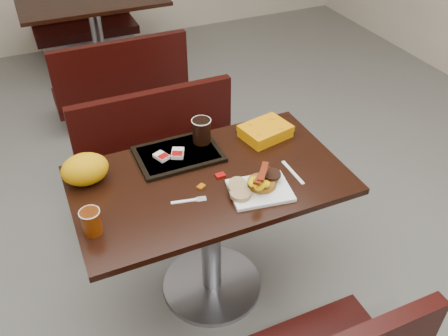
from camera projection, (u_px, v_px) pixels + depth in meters
name	position (u px, v px, depth m)	size (l,w,h in m)	color
floor	(212.00, 286.00, 2.57)	(6.00, 7.00, 0.01)	slate
table_near	(211.00, 237.00, 2.34)	(1.20, 0.70, 0.75)	black
bench_near_n	(166.00, 161.00, 2.86)	(1.00, 0.46, 0.72)	black
table_far	(99.00, 41.00, 4.23)	(1.20, 0.70, 0.75)	black
bench_far_s	(118.00, 76.00, 3.73)	(1.00, 0.46, 0.72)	black
bench_far_n	(84.00, 17.00, 4.74)	(1.00, 0.46, 0.72)	black
platter	(260.00, 190.00, 2.03)	(0.26, 0.20, 0.02)	white
pancake_stack	(262.00, 183.00, 2.04)	(0.12, 0.12, 0.03)	#956518
sausage_patty	(271.00, 174.00, 2.05)	(0.08, 0.08, 0.01)	black
scrambled_eggs	(259.00, 182.00, 1.99)	(0.09, 0.08, 0.05)	#FDC105
bacon_strips	(262.00, 175.00, 1.98)	(0.15, 0.07, 0.01)	#4E1305
muffin_bottom	(240.00, 194.00, 1.99)	(0.09, 0.09, 0.02)	#A58857
muffin_top	(238.00, 186.00, 2.01)	(0.08, 0.08, 0.02)	#A58857
coffee_cup_near	(91.00, 222.00, 1.82)	(0.07, 0.07, 0.10)	#973805
fork	(184.00, 201.00, 1.98)	(0.15, 0.03, 0.00)	white
knife	(293.00, 172.00, 2.14)	(0.18, 0.01, 0.00)	white
condiment_syrup	(201.00, 186.00, 2.06)	(0.03, 0.03, 0.01)	#9D4806
condiment_ketchup	(220.00, 175.00, 2.12)	(0.04, 0.03, 0.01)	#8C0504
tray	(178.00, 154.00, 2.24)	(0.39, 0.27, 0.02)	black
hashbrown_sleeve_left	(162.00, 156.00, 2.19)	(0.05, 0.07, 0.02)	silver
hashbrown_sleeve_right	(178.00, 153.00, 2.21)	(0.05, 0.07, 0.02)	silver
coffee_cup_far	(202.00, 131.00, 2.27)	(0.09, 0.09, 0.12)	black
clamshell	(265.00, 131.00, 2.35)	(0.23, 0.17, 0.06)	orange
paper_bag	(85.00, 169.00, 2.04)	(0.20, 0.15, 0.14)	#F6B708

